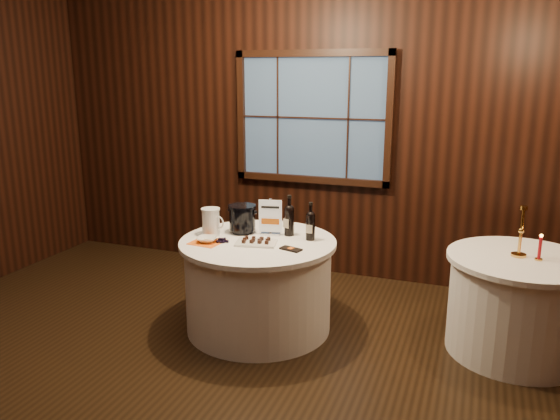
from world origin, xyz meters
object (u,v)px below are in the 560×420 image
at_px(grape_bunch, 222,241).
at_px(cracker_bowl, 207,239).
at_px(port_bottle_right, 310,224).
at_px(red_candle, 540,250).
at_px(main_table, 258,284).
at_px(ice_bucket, 242,218).
at_px(sign_stand, 270,222).
at_px(port_bottle_left, 289,218).
at_px(brass_candlestick, 520,238).
at_px(chocolate_box, 291,249).
at_px(chocolate_plate, 256,242).
at_px(side_table, 517,305).
at_px(glass_pitcher, 211,221).

xyz_separation_m(grape_bunch, cracker_bowl, (-0.12, -0.02, 0.01)).
distance_m(port_bottle_right, cracker_bowl, 0.85).
bearing_deg(red_candle, main_table, -172.79).
bearing_deg(ice_bucket, cracker_bowl, -113.81).
height_order(sign_stand, red_candle, sign_stand).
height_order(port_bottle_left, brass_candlestick, brass_candlestick).
bearing_deg(chocolate_box, port_bottle_right, 94.76).
bearing_deg(chocolate_plate, port_bottle_left, 62.46).
relative_size(side_table, chocolate_plate, 3.04).
bearing_deg(chocolate_box, cracker_bowl, -159.44).
relative_size(side_table, glass_pitcher, 4.74).
bearing_deg(port_bottle_left, chocolate_box, -45.36).
distance_m(chocolate_plate, red_candle, 2.11).
height_order(chocolate_plate, grape_bunch, chocolate_plate).
relative_size(port_bottle_right, glass_pitcher, 1.38).
bearing_deg(brass_candlestick, ice_bucket, -175.99).
bearing_deg(main_table, grape_bunch, -144.52).
relative_size(sign_stand, red_candle, 1.57).
distance_m(ice_bucket, brass_candlestick, 2.19).
bearing_deg(ice_bucket, grape_bunch, -96.08).
bearing_deg(chocolate_box, chocolate_plate, -172.22).
bearing_deg(port_bottle_left, ice_bucket, -147.20).
height_order(grape_bunch, cracker_bowl, cracker_bowl).
bearing_deg(chocolate_box, main_table, 173.55).
distance_m(port_bottle_right, brass_candlestick, 1.58).
xyz_separation_m(sign_stand, brass_candlestick, (1.93, 0.13, 0.03)).
relative_size(port_bottle_left, port_bottle_right, 1.09).
distance_m(main_table, red_candle, 2.17).
xyz_separation_m(sign_stand, cracker_bowl, (-0.40, -0.38, -0.08)).
bearing_deg(port_bottle_left, side_table, 25.55).
xyz_separation_m(ice_bucket, grape_bunch, (-0.04, -0.33, -0.11)).
bearing_deg(glass_pitcher, cracker_bowl, -63.40).
height_order(side_table, sign_stand, sign_stand).
bearing_deg(red_candle, sign_stand, -177.72).
height_order(grape_bunch, glass_pitcher, glass_pitcher).
relative_size(main_table, side_table, 1.19).
relative_size(side_table, ice_bucket, 4.49).
height_order(port_bottle_left, ice_bucket, port_bottle_left).
distance_m(port_bottle_left, glass_pitcher, 0.66).
relative_size(port_bottle_left, chocolate_box, 2.07).
bearing_deg(cracker_bowl, chocolate_box, 4.33).
xyz_separation_m(chocolate_plate, red_candle, (2.08, 0.36, 0.06)).
distance_m(main_table, grape_bunch, 0.50).
bearing_deg(grape_bunch, cracker_bowl, -170.66).
bearing_deg(main_table, cracker_bowl, -151.99).
xyz_separation_m(ice_bucket, brass_candlestick, (2.18, 0.15, 0.01)).
bearing_deg(sign_stand, side_table, -9.09).
relative_size(chocolate_plate, chocolate_box, 2.13).
distance_m(chocolate_box, grape_bunch, 0.58).
height_order(port_bottle_right, glass_pitcher, port_bottle_right).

